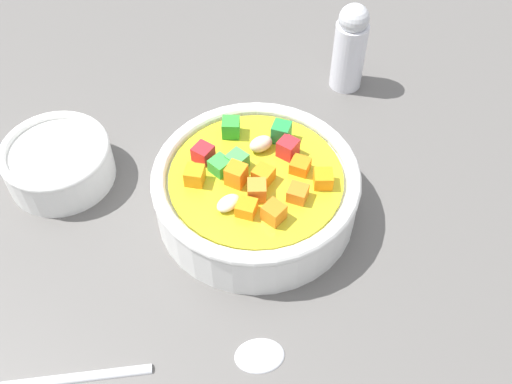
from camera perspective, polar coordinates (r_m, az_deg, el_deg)
ground_plane at (r=49.64cm, az=-0.00°, el=-2.37°), size 140.00×140.00×2.00cm
soup_bowl_main at (r=46.85cm, az=-0.00°, el=0.25°), size 15.98×15.98×5.77cm
spoon at (r=42.17cm, az=-8.95°, el=-15.86°), size 18.05×16.40×0.89cm
side_bowl_small at (r=52.25cm, az=-18.16°, el=2.73°), size 8.89×8.89×3.62cm
pepper_shaker at (r=57.43cm, az=8.85°, el=13.37°), size 3.04×3.04×8.72cm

